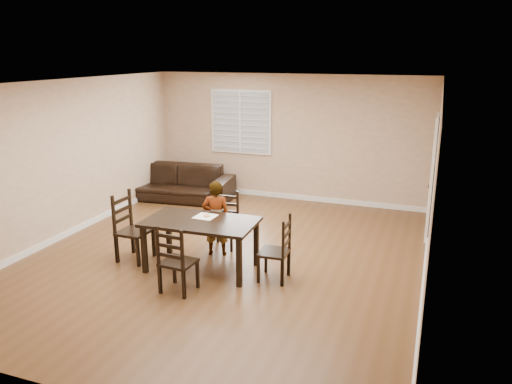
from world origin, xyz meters
TOP-DOWN VIEW (x-y plane):
  - ground at (0.00, 0.00)m, footprint 7.00×7.00m
  - room at (0.04, 0.18)m, footprint 6.04×7.04m
  - dining_table at (-0.15, -0.52)m, footprint 1.66×0.97m
  - chair_near at (-0.19, 0.51)m, footprint 0.45×0.42m
  - chair_far at (-0.14, -1.38)m, footprint 0.46×0.43m
  - chair_left at (-1.40, -0.56)m, footprint 0.47×0.50m
  - chair_right at (1.08, -0.48)m, footprint 0.42×0.44m
  - child at (-0.17, 0.07)m, footprint 0.51×0.40m
  - napkin at (-0.16, -0.34)m, footprint 0.32×0.32m
  - donut at (-0.14, -0.34)m, footprint 0.10×0.10m
  - sofa at (-2.35, 2.62)m, footprint 2.64×1.25m

SIDE VIEW (x-z plane):
  - ground at x=0.00m, z-range 0.00..0.00m
  - sofa at x=-2.35m, z-range 0.00..0.75m
  - chair_near at x=-0.19m, z-range -0.04..0.89m
  - chair_right at x=1.08m, z-range -0.04..0.90m
  - chair_far at x=-0.14m, z-range -0.04..0.92m
  - chair_left at x=-1.40m, z-range -0.05..1.02m
  - child at x=-0.17m, z-range 0.00..1.21m
  - dining_table at x=-0.15m, z-range 0.29..1.06m
  - napkin at x=-0.16m, z-range 0.76..0.77m
  - donut at x=-0.14m, z-range 0.77..0.81m
  - room at x=0.04m, z-range 0.45..3.17m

